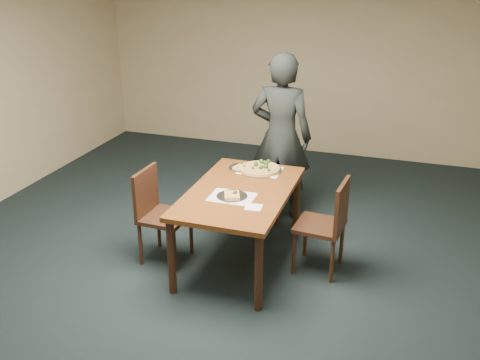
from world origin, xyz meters
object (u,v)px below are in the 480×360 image
(dining_table, at_px, (240,199))
(slice_plate_near, at_px, (232,196))
(chair_far, at_px, (276,171))
(chair_left, at_px, (157,210))
(pizza_pan, at_px, (260,168))
(slice_plate_far, at_px, (242,167))
(chair_right, at_px, (328,221))
(diner, at_px, (281,137))

(dining_table, height_order, slice_plate_near, slice_plate_near)
(chair_far, distance_m, chair_left, 1.55)
(pizza_pan, bearing_deg, chair_left, -138.39)
(dining_table, distance_m, slice_plate_far, 0.56)
(slice_plate_near, bearing_deg, chair_right, 17.56)
(chair_left, bearing_deg, slice_plate_far, -38.87)
(slice_plate_near, bearing_deg, chair_far, 86.98)
(chair_right, distance_m, slice_plate_near, 0.91)
(diner, bearing_deg, slice_plate_far, 68.59)
(slice_plate_near, height_order, slice_plate_far, same)
(diner, bearing_deg, chair_right, 124.79)
(diner, xyz_separation_m, pizza_pan, (-0.06, -0.61, -0.15))
(chair_left, xyz_separation_m, pizza_pan, (0.80, 0.71, 0.26))
(dining_table, relative_size, diner, 0.81)
(chair_far, distance_m, chair_right, 1.29)
(dining_table, bearing_deg, chair_right, 6.58)
(dining_table, xyz_separation_m, diner, (0.09, 1.14, 0.27))
(diner, distance_m, pizza_pan, 0.63)
(diner, xyz_separation_m, slice_plate_far, (-0.24, -0.61, -0.16))
(diner, distance_m, slice_plate_far, 0.68)
(diner, height_order, slice_plate_near, diner)
(chair_right, distance_m, slice_plate_far, 1.09)
(chair_far, xyz_separation_m, chair_left, (-0.82, -1.31, 0.00))
(slice_plate_far, bearing_deg, chair_left, -130.95)
(dining_table, distance_m, chair_left, 0.80)
(chair_far, height_order, slice_plate_near, chair_far)
(diner, relative_size, pizza_pan, 4.25)
(chair_right, xyz_separation_m, slice_plate_near, (-0.83, -0.26, 0.25))
(chair_right, bearing_deg, pizza_pan, -114.48)
(dining_table, relative_size, chair_left, 1.65)
(chair_left, relative_size, pizza_pan, 2.10)
(chair_left, height_order, diner, diner)
(dining_table, height_order, diner, diner)
(dining_table, distance_m, slice_plate_near, 0.20)
(chair_right, distance_m, pizza_pan, 0.93)
(dining_table, relative_size, slice_plate_far, 5.36)
(chair_far, distance_m, diner, 0.41)
(pizza_pan, bearing_deg, chair_right, -29.50)
(chair_far, xyz_separation_m, slice_plate_far, (-0.20, -0.60, 0.25))
(chair_far, bearing_deg, diner, 34.19)
(chair_right, height_order, diner, diner)
(diner, bearing_deg, slice_plate_near, 85.47)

